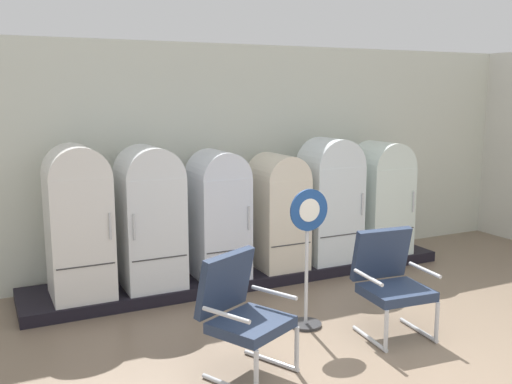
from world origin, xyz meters
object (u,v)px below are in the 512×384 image
object	(u,v)px
refrigerator_5	(381,194)
armchair_left	(241,309)
sign_stand	(307,264)
refrigerator_4	(330,196)
armchair_right	(390,278)
refrigerator_0	(78,217)
refrigerator_3	(278,208)
refrigerator_1	(150,213)
refrigerator_2	(218,210)

from	to	relation	value
refrigerator_5	armchair_left	distance (m)	3.71
sign_stand	armchair_left	bearing A→B (deg)	-149.64
refrigerator_4	armchair_right	xyz separation A→B (m)	(-0.58, -1.95, -0.43)
refrigerator_4	refrigerator_5	bearing A→B (deg)	1.57
refrigerator_4	armchair_right	size ratio (longest dim) A/B	1.59
armchair_left	sign_stand	bearing A→B (deg)	30.36
refrigerator_0	refrigerator_5	xyz separation A→B (m)	(4.00, -0.03, -0.07)
armchair_right	refrigerator_0	bearing A→B (deg)	142.12
refrigerator_3	refrigerator_1	bearing A→B (deg)	179.97
refrigerator_0	refrigerator_3	distance (m)	2.41
refrigerator_2	sign_stand	bearing A→B (deg)	-77.92
refrigerator_3	refrigerator_4	distance (m)	0.74
refrigerator_1	refrigerator_0	bearing A→B (deg)	179.79
refrigerator_1	refrigerator_3	xyz separation A→B (m)	(1.63, -0.00, -0.09)
refrigerator_4	armchair_right	bearing A→B (deg)	-106.47
refrigerator_3	refrigerator_5	world-z (taller)	refrigerator_5
refrigerator_1	armchair_left	bearing A→B (deg)	-85.45
refrigerator_2	refrigerator_4	world-z (taller)	refrigerator_4
refrigerator_3	refrigerator_5	size ratio (longest dim) A/B	0.94
refrigerator_4	refrigerator_2	bearing A→B (deg)	178.98
refrigerator_1	refrigerator_5	size ratio (longest dim) A/B	1.05
refrigerator_1	refrigerator_5	bearing A→B (deg)	-0.41
refrigerator_1	armchair_left	distance (m)	2.15
refrigerator_0	armchair_left	world-z (taller)	refrigerator_0
refrigerator_0	refrigerator_5	size ratio (longest dim) A/B	1.08
refrigerator_1	refrigerator_5	xyz separation A→B (m)	(3.22, -0.02, -0.04)
refrigerator_2	sign_stand	distance (m)	1.57
refrigerator_0	sign_stand	size ratio (longest dim) A/B	1.17
armchair_right	armchair_left	bearing A→B (deg)	-176.45
refrigerator_2	refrigerator_4	xyz separation A→B (m)	(1.55, -0.03, 0.04)
refrigerator_1	refrigerator_2	size ratio (longest dim) A/B	1.06
refrigerator_2	refrigerator_3	world-z (taller)	refrigerator_2
refrigerator_5	armchair_right	distance (m)	2.47
refrigerator_2	armchair_left	world-z (taller)	refrigerator_2
refrigerator_2	refrigerator_5	distance (m)	2.40
refrigerator_1	armchair_right	xyz separation A→B (m)	(1.79, -2.00, -0.43)
refrigerator_4	refrigerator_5	xyz separation A→B (m)	(0.85, 0.02, -0.04)
refrigerator_0	refrigerator_4	bearing A→B (deg)	-0.90
refrigerator_3	refrigerator_5	bearing A→B (deg)	-0.81
armchair_left	sign_stand	size ratio (longest dim) A/B	0.72
refrigerator_0	sign_stand	xyz separation A→B (m)	(1.92, -1.53, -0.36)
refrigerator_3	refrigerator_4	bearing A→B (deg)	-3.55
sign_stand	refrigerator_2	bearing A→B (deg)	102.08
refrigerator_3	refrigerator_2	bearing A→B (deg)	-178.71
armchair_left	armchair_right	xyz separation A→B (m)	(1.63, 0.10, 0.00)
refrigerator_0	refrigerator_5	distance (m)	4.00
refrigerator_2	refrigerator_5	world-z (taller)	refrigerator_5
armchair_right	refrigerator_3	bearing A→B (deg)	94.59
refrigerator_5	armchair_left	world-z (taller)	refrigerator_5
sign_stand	refrigerator_4	bearing A→B (deg)	50.38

